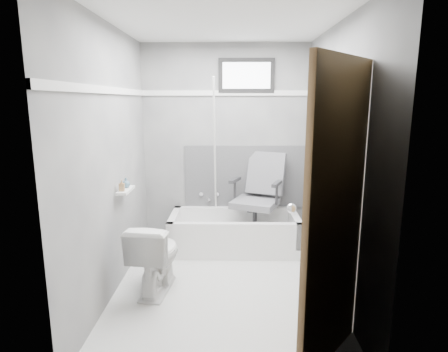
{
  "coord_description": "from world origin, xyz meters",
  "views": [
    {
      "loc": [
        0.06,
        -3.27,
        1.74
      ],
      "look_at": [
        0.0,
        0.35,
        1.0
      ],
      "focal_mm": 30.0,
      "sensor_mm": 36.0,
      "label": 1
    }
  ],
  "objects_px": {
    "bathtub": "(234,232)",
    "soap_bottle_a": "(122,185)",
    "door": "(395,235)",
    "office_chair": "(255,197)",
    "toilet": "(156,256)",
    "soap_bottle_b": "(126,183)"
  },
  "relations": [
    {
      "from": "bathtub",
      "to": "soap_bottle_a",
      "type": "relative_size",
      "value": 13.82
    },
    {
      "from": "bathtub",
      "to": "door",
      "type": "distance_m",
      "value": 2.5
    },
    {
      "from": "office_chair",
      "to": "toilet",
      "type": "bearing_deg",
      "value": -111.01
    },
    {
      "from": "bathtub",
      "to": "door",
      "type": "relative_size",
      "value": 0.75
    },
    {
      "from": "office_chair",
      "to": "toilet",
      "type": "xyz_separation_m",
      "value": [
        -0.98,
        -1.05,
        -0.3
      ]
    },
    {
      "from": "bathtub",
      "to": "office_chair",
      "type": "bearing_deg",
      "value": 11.6
    },
    {
      "from": "door",
      "to": "soap_bottle_a",
      "type": "bearing_deg",
      "value": 144.84
    },
    {
      "from": "office_chair",
      "to": "door",
      "type": "height_order",
      "value": "door"
    },
    {
      "from": "toilet",
      "to": "soap_bottle_b",
      "type": "relative_size",
      "value": 6.8
    },
    {
      "from": "door",
      "to": "soap_bottle_a",
      "type": "xyz_separation_m",
      "value": [
        -1.92,
        1.35,
        -0.03
      ]
    },
    {
      "from": "bathtub",
      "to": "toilet",
      "type": "bearing_deg",
      "value": -126.34
    },
    {
      "from": "bathtub",
      "to": "toilet",
      "type": "height_order",
      "value": "toilet"
    },
    {
      "from": "office_chair",
      "to": "soap_bottle_b",
      "type": "distance_m",
      "value": 1.54
    },
    {
      "from": "bathtub",
      "to": "toilet",
      "type": "distance_m",
      "value": 1.24
    },
    {
      "from": "bathtub",
      "to": "door",
      "type": "xyz_separation_m",
      "value": [
        0.87,
        -2.21,
        0.79
      ]
    },
    {
      "from": "toilet",
      "to": "door",
      "type": "xyz_separation_m",
      "value": [
        1.6,
        -1.21,
        0.67
      ]
    },
    {
      "from": "toilet",
      "to": "soap_bottle_a",
      "type": "relative_size",
      "value": 6.19
    },
    {
      "from": "bathtub",
      "to": "soap_bottle_a",
      "type": "xyz_separation_m",
      "value": [
        -1.05,
        -0.86,
        0.76
      ]
    },
    {
      "from": "toilet",
      "to": "soap_bottle_a",
      "type": "distance_m",
      "value": 0.73
    },
    {
      "from": "office_chair",
      "to": "toilet",
      "type": "height_order",
      "value": "office_chair"
    },
    {
      "from": "door",
      "to": "soap_bottle_b",
      "type": "bearing_deg",
      "value": 142.14
    },
    {
      "from": "office_chair",
      "to": "door",
      "type": "bearing_deg",
      "value": -52.57
    }
  ]
}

